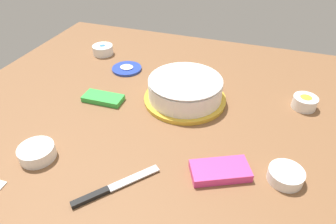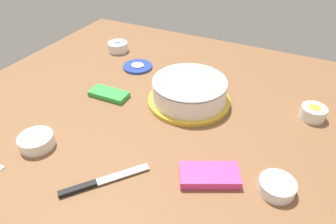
{
  "view_description": "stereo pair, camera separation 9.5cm",
  "coord_description": "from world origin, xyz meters",
  "px_view_note": "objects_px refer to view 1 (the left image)",
  "views": [
    {
      "loc": [
        0.26,
        -0.65,
        0.61
      ],
      "look_at": [
        0.01,
        0.07,
        0.04
      ],
      "focal_mm": 31.86,
      "sensor_mm": 36.0,
      "label": 1
    },
    {
      "loc": [
        0.35,
        -0.62,
        0.61
      ],
      "look_at": [
        0.01,
        0.07,
        0.04
      ],
      "focal_mm": 31.86,
      "sensor_mm": 36.0,
      "label": 2
    }
  ],
  "objects_px": {
    "frosting_tub_lid": "(127,68)",
    "sprinkle_bowl_yellow": "(305,102)",
    "frosted_cake": "(185,89)",
    "sprinkle_bowl_blue": "(103,49)",
    "candy_box_lower": "(220,171)",
    "candy_box_upper": "(103,98)",
    "sprinkle_bowl_rainbow": "(286,175)",
    "sprinkle_bowl_orange": "(37,152)",
    "spreading_knife": "(109,189)"
  },
  "relations": [
    {
      "from": "sprinkle_bowl_orange",
      "to": "sprinkle_bowl_yellow",
      "type": "xyz_separation_m",
      "value": [
        0.71,
        0.5,
        0.0
      ]
    },
    {
      "from": "frosted_cake",
      "to": "sprinkle_bowl_blue",
      "type": "xyz_separation_m",
      "value": [
        -0.46,
        0.24,
        -0.02
      ]
    },
    {
      "from": "sprinkle_bowl_yellow",
      "to": "sprinkle_bowl_blue",
      "type": "height_order",
      "value": "sprinkle_bowl_yellow"
    },
    {
      "from": "frosting_tub_lid",
      "to": "sprinkle_bowl_yellow",
      "type": "relative_size",
      "value": 1.51
    },
    {
      "from": "sprinkle_bowl_rainbow",
      "to": "sprinkle_bowl_orange",
      "type": "relative_size",
      "value": 0.91
    },
    {
      "from": "frosted_cake",
      "to": "candy_box_lower",
      "type": "relative_size",
      "value": 1.89
    },
    {
      "from": "sprinkle_bowl_blue",
      "to": "candy_box_upper",
      "type": "height_order",
      "value": "sprinkle_bowl_blue"
    },
    {
      "from": "candy_box_lower",
      "to": "frosted_cake",
      "type": "bearing_deg",
      "value": 95.44
    },
    {
      "from": "sprinkle_bowl_orange",
      "to": "candy_box_lower",
      "type": "relative_size",
      "value": 0.65
    },
    {
      "from": "frosted_cake",
      "to": "sprinkle_bowl_orange",
      "type": "xyz_separation_m",
      "value": [
        -0.31,
        -0.41,
        -0.03
      ]
    },
    {
      "from": "candy_box_lower",
      "to": "sprinkle_bowl_orange",
      "type": "bearing_deg",
      "value": 165.92
    },
    {
      "from": "sprinkle_bowl_yellow",
      "to": "spreading_knife",
      "type": "bearing_deg",
      "value": -130.89
    },
    {
      "from": "candy_box_lower",
      "to": "sprinkle_bowl_rainbow",
      "type": "bearing_deg",
      "value": -13.85
    },
    {
      "from": "spreading_knife",
      "to": "sprinkle_bowl_yellow",
      "type": "distance_m",
      "value": 0.71
    },
    {
      "from": "sprinkle_bowl_yellow",
      "to": "candy_box_upper",
      "type": "xyz_separation_m",
      "value": [
        -0.68,
        -0.19,
        -0.01
      ]
    },
    {
      "from": "frosting_tub_lid",
      "to": "candy_box_upper",
      "type": "xyz_separation_m",
      "value": [
        0.02,
        -0.23,
        0.0
      ]
    },
    {
      "from": "sprinkle_bowl_orange",
      "to": "candy_box_upper",
      "type": "bearing_deg",
      "value": 83.67
    },
    {
      "from": "frosting_tub_lid",
      "to": "candy_box_lower",
      "type": "height_order",
      "value": "candy_box_lower"
    },
    {
      "from": "frosted_cake",
      "to": "sprinkle_bowl_orange",
      "type": "relative_size",
      "value": 2.92
    },
    {
      "from": "frosting_tub_lid",
      "to": "sprinkle_bowl_orange",
      "type": "bearing_deg",
      "value": -91.67
    },
    {
      "from": "frosted_cake",
      "to": "frosting_tub_lid",
      "type": "height_order",
      "value": "frosted_cake"
    },
    {
      "from": "frosted_cake",
      "to": "candy_box_lower",
      "type": "distance_m",
      "value": 0.36
    },
    {
      "from": "sprinkle_bowl_yellow",
      "to": "sprinkle_bowl_blue",
      "type": "xyz_separation_m",
      "value": [
        -0.86,
        0.15,
        -0.0
      ]
    },
    {
      "from": "candy_box_upper",
      "to": "candy_box_lower",
      "type": "bearing_deg",
      "value": -25.42
    },
    {
      "from": "sprinkle_bowl_rainbow",
      "to": "candy_box_upper",
      "type": "relative_size",
      "value": 0.64
    },
    {
      "from": "sprinkle_bowl_rainbow",
      "to": "sprinkle_bowl_blue",
      "type": "distance_m",
      "value": 0.96
    },
    {
      "from": "sprinkle_bowl_blue",
      "to": "candy_box_upper",
      "type": "xyz_separation_m",
      "value": [
        0.19,
        -0.34,
        -0.01
      ]
    },
    {
      "from": "sprinkle_bowl_rainbow",
      "to": "sprinkle_bowl_yellow",
      "type": "bearing_deg",
      "value": 81.69
    },
    {
      "from": "sprinkle_bowl_rainbow",
      "to": "sprinkle_bowl_orange",
      "type": "height_order",
      "value": "sprinkle_bowl_orange"
    },
    {
      "from": "sprinkle_bowl_yellow",
      "to": "candy_box_upper",
      "type": "distance_m",
      "value": 0.7
    },
    {
      "from": "candy_box_lower",
      "to": "sprinkle_bowl_yellow",
      "type": "bearing_deg",
      "value": 35.24
    },
    {
      "from": "sprinkle_bowl_yellow",
      "to": "sprinkle_bowl_blue",
      "type": "relative_size",
      "value": 0.89
    },
    {
      "from": "sprinkle_bowl_rainbow",
      "to": "candy_box_upper",
      "type": "height_order",
      "value": "sprinkle_bowl_rainbow"
    },
    {
      "from": "frosting_tub_lid",
      "to": "sprinkle_bowl_yellow",
      "type": "bearing_deg",
      "value": -3.84
    },
    {
      "from": "candy_box_lower",
      "to": "candy_box_upper",
      "type": "xyz_separation_m",
      "value": [
        -0.46,
        0.21,
        -0.0
      ]
    },
    {
      "from": "sprinkle_bowl_rainbow",
      "to": "sprinkle_bowl_orange",
      "type": "xyz_separation_m",
      "value": [
        -0.66,
        -0.14,
        0.0
      ]
    },
    {
      "from": "sprinkle_bowl_blue",
      "to": "candy_box_upper",
      "type": "distance_m",
      "value": 0.38
    },
    {
      "from": "frosted_cake",
      "to": "candy_box_upper",
      "type": "bearing_deg",
      "value": -160.73
    },
    {
      "from": "sprinkle_bowl_orange",
      "to": "sprinkle_bowl_yellow",
      "type": "distance_m",
      "value": 0.87
    },
    {
      "from": "sprinkle_bowl_orange",
      "to": "candy_box_upper",
      "type": "xyz_separation_m",
      "value": [
        0.03,
        0.31,
        -0.01
      ]
    },
    {
      "from": "sprinkle_bowl_blue",
      "to": "candy_box_upper",
      "type": "relative_size",
      "value": 0.64
    },
    {
      "from": "sprinkle_bowl_rainbow",
      "to": "sprinkle_bowl_yellow",
      "type": "xyz_separation_m",
      "value": [
        0.05,
        0.36,
        0.01
      ]
    },
    {
      "from": "frosting_tub_lid",
      "to": "candy_box_upper",
      "type": "relative_size",
      "value": 0.87
    },
    {
      "from": "candy_box_upper",
      "to": "sprinkle_bowl_rainbow",
      "type": "bearing_deg",
      "value": -16.63
    },
    {
      "from": "sprinkle_bowl_blue",
      "to": "candy_box_lower",
      "type": "bearing_deg",
      "value": -40.0
    },
    {
      "from": "frosting_tub_lid",
      "to": "sprinkle_bowl_blue",
      "type": "xyz_separation_m",
      "value": [
        -0.17,
        0.1,
        0.02
      ]
    },
    {
      "from": "frosted_cake",
      "to": "spreading_knife",
      "type": "height_order",
      "value": "frosted_cake"
    },
    {
      "from": "sprinkle_bowl_yellow",
      "to": "sprinkle_bowl_rainbow",
      "type": "bearing_deg",
      "value": -98.31
    },
    {
      "from": "candy_box_lower",
      "to": "candy_box_upper",
      "type": "distance_m",
      "value": 0.51
    },
    {
      "from": "sprinkle_bowl_blue",
      "to": "candy_box_upper",
      "type": "bearing_deg",
      "value": -61.14
    }
  ]
}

